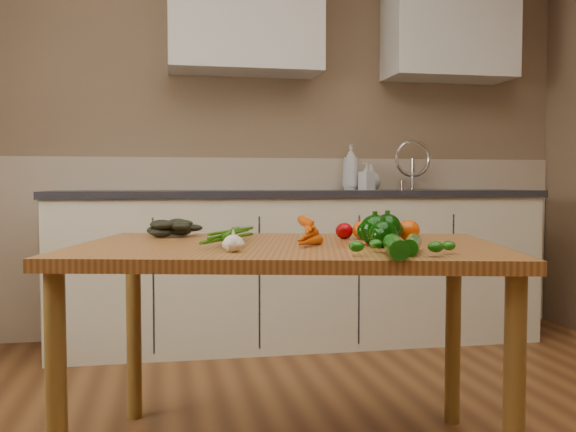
% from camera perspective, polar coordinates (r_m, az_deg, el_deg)
% --- Properties ---
extents(room, '(4.04, 5.04, 2.64)m').
position_cam_1_polar(room, '(1.81, 8.26, 12.55)').
color(room, brown).
rests_on(room, ground).
extents(counter_run, '(2.84, 0.64, 1.14)m').
position_cam_1_polar(counter_run, '(3.81, 1.12, -4.37)').
color(counter_run, beige).
rests_on(counter_run, ground).
extents(upper_cabinets, '(2.15, 0.35, 0.70)m').
position_cam_1_polar(upper_cabinets, '(4.11, 5.03, 17.14)').
color(upper_cabinets, silver).
rests_on(upper_cabinets, room).
extents(table, '(1.55, 1.19, 0.74)m').
position_cam_1_polar(table, '(2.14, -0.03, -4.69)').
color(table, '#A4652F').
rests_on(table, ground).
extents(soap_bottle_a, '(0.13, 0.13, 0.28)m').
position_cam_1_polar(soap_bottle_a, '(4.03, 5.62, 4.33)').
color(soap_bottle_a, silver).
rests_on(soap_bottle_a, counter_run).
extents(soap_bottle_b, '(0.10, 0.10, 0.17)m').
position_cam_1_polar(soap_bottle_b, '(3.94, 7.01, 3.52)').
color(soap_bottle_b, silver).
rests_on(soap_bottle_b, counter_run).
extents(soap_bottle_c, '(0.15, 0.15, 0.16)m').
position_cam_1_polar(soap_bottle_c, '(4.07, 7.41, 3.43)').
color(soap_bottle_c, silver).
rests_on(soap_bottle_c, counter_run).
extents(carrot_bunch, '(0.30, 0.25, 0.07)m').
position_cam_1_polar(carrot_bunch, '(2.15, -0.45, -1.54)').
color(carrot_bunch, '#C34604').
rests_on(carrot_bunch, table).
extents(leafy_greens, '(0.20, 0.18, 0.10)m').
position_cam_1_polar(leafy_greens, '(2.46, -10.17, -0.66)').
color(leafy_greens, black).
rests_on(leafy_greens, table).
extents(garlic_bulb, '(0.06, 0.06, 0.05)m').
position_cam_1_polar(garlic_bulb, '(1.89, -4.88, -2.44)').
color(garlic_bulb, silver).
rests_on(garlic_bulb, table).
extents(pepper_a, '(0.10, 0.10, 0.10)m').
position_cam_1_polar(pepper_a, '(2.11, 7.72, -1.26)').
color(pepper_a, black).
rests_on(pepper_a, table).
extents(pepper_b, '(0.10, 0.10, 0.10)m').
position_cam_1_polar(pepper_b, '(2.20, 8.82, -1.12)').
color(pepper_b, black).
rests_on(pepper_b, table).
extents(pepper_c, '(0.08, 0.08, 0.08)m').
position_cam_1_polar(pepper_c, '(2.04, 8.40, -1.60)').
color(pepper_c, black).
rests_on(pepper_c, table).
extents(tomato_a, '(0.06, 0.06, 0.06)m').
position_cam_1_polar(tomato_a, '(2.33, 5.03, -1.33)').
color(tomato_a, '#930205').
rests_on(tomato_a, table).
extents(tomato_b, '(0.07, 0.07, 0.07)m').
position_cam_1_polar(tomato_b, '(2.31, 6.65, -1.26)').
color(tomato_b, '#D34205').
rests_on(tomato_b, table).
extents(tomato_c, '(0.08, 0.08, 0.07)m').
position_cam_1_polar(tomato_c, '(2.27, 10.66, -1.29)').
color(tomato_c, '#D34205').
rests_on(tomato_c, table).
extents(zucchini_a, '(0.13, 0.21, 0.05)m').
position_cam_1_polar(zucchini_a, '(1.89, 10.94, -2.52)').
color(zucchini_a, '#0C4907').
rests_on(zucchini_a, table).
extents(zucchini_b, '(0.11, 0.22, 0.06)m').
position_cam_1_polar(zucchini_b, '(1.80, 9.56, -2.69)').
color(zucchini_b, '#0C4907').
rests_on(zucchini_b, table).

